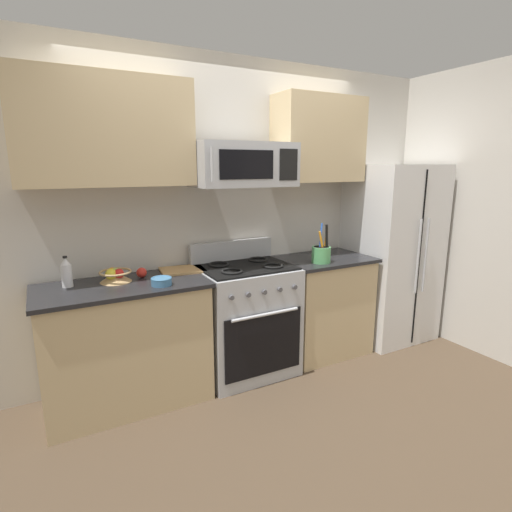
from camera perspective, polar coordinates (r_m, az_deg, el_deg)
The scene contains 16 objects.
ground_plane at distance 3.13m, azimuth 4.30°, elevation -20.73°, with size 16.00×16.00×0.00m, color #473828.
wall_back at distance 3.53m, azimuth -4.25°, elevation 5.77°, with size 8.00×0.10×2.60m, color beige.
counter_left at distance 3.13m, azimuth -17.90°, elevation -11.82°, with size 1.17×0.60×0.91m.
range_oven at distance 3.41m, azimuth -1.44°, elevation -8.82°, with size 0.76×0.64×1.09m.
counter_right at distance 3.82m, azimuth 9.43°, elevation -6.86°, with size 0.82×0.60×0.91m.
refrigerator at distance 4.24m, azimuth 18.64°, elevation 0.37°, with size 0.79×0.71×1.73m.
wall_right at distance 4.20m, azimuth 29.97°, elevation 5.22°, with size 0.10×8.00×2.60m, color beige.
microwave at distance 3.19m, azimuth -1.79°, elevation 12.82°, with size 0.79×0.44×0.34m.
upper_cabinets_left at distance 3.02m, azimuth -20.54°, elevation 16.20°, with size 1.16×0.34×0.73m.
upper_cabinets_right at distance 3.73m, azimuth 8.88°, elevation 15.99°, with size 0.81×0.34×0.73m.
utensil_crock at distance 3.48m, azimuth 9.26°, elevation 0.35°, with size 0.16×0.16×0.34m.
fruit_basket at distance 3.04m, azimuth -19.34°, elevation -2.59°, with size 0.23×0.23×0.11m.
apple_loose at distance 3.10m, azimuth -15.92°, elevation -2.28°, with size 0.08×0.08×0.08m, color red.
cutting_board at distance 3.23m, azimuth -10.38°, elevation -1.96°, with size 0.34×0.26×0.02m, color tan.
bottle_vinegar at distance 3.03m, azimuth -25.29°, elevation -2.18°, with size 0.07×0.07×0.22m.
prep_bowl at distance 2.87m, azimuth -13.26°, elevation -3.49°, with size 0.14×0.14×0.05m.
Camera 1 is at (-1.43, -2.19, 1.72)m, focal length 28.20 mm.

